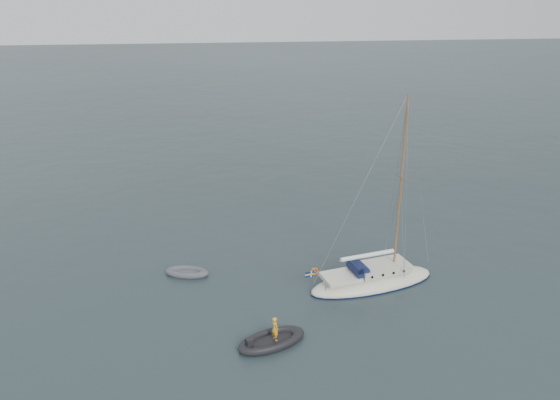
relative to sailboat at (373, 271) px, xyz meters
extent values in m
plane|color=black|center=(-2.50, 2.43, -0.89)|extent=(300.00, 300.00, 0.00)
ellipsoid|color=beige|center=(0.00, 0.00, -0.76)|extent=(7.83, 2.44, 1.31)
cube|color=beige|center=(0.61, 0.00, 0.14)|extent=(3.13, 1.65, 0.48)
cube|color=beige|center=(-2.09, 0.00, 0.00)|extent=(2.09, 1.65, 0.22)
cylinder|color=#141C3D|center=(-1.00, 0.00, 0.38)|extent=(0.84, 1.44, 0.84)
cube|color=#141C3D|center=(-1.18, 0.00, 0.55)|extent=(0.39, 1.44, 0.35)
cylinder|color=brown|center=(1.39, 0.00, 5.12)|extent=(0.13, 0.13, 10.44)
cylinder|color=brown|center=(1.39, 0.00, 5.64)|extent=(0.04, 1.91, 0.04)
cylinder|color=brown|center=(-0.44, 0.00, 1.07)|extent=(3.66, 0.09, 0.09)
cylinder|color=white|center=(-0.44, 0.00, 1.11)|extent=(3.40, 0.24, 0.24)
cylinder|color=#9C9BA3|center=(-3.48, 0.00, 0.37)|extent=(0.03, 1.91, 0.03)
torus|color=#E25001|center=(-3.53, 0.52, 0.37)|extent=(0.47, 0.09, 0.47)
cylinder|color=brown|center=(-3.79, 0.00, 0.29)|extent=(0.03, 0.03, 0.78)
cube|color=navy|center=(-4.05, 0.00, 0.55)|extent=(0.52, 0.02, 0.33)
cube|color=yellow|center=(-4.05, 0.00, 0.55)|extent=(0.54, 0.03, 0.08)
cube|color=yellow|center=(-3.95, 0.00, 0.55)|extent=(0.08, 0.03, 0.35)
cylinder|color=black|center=(-0.53, 0.84, 0.14)|extent=(0.16, 0.05, 0.16)
cylinder|color=black|center=(-0.53, -0.84, 0.14)|extent=(0.16, 0.05, 0.16)
cylinder|color=black|center=(0.17, 0.84, 0.14)|extent=(0.16, 0.05, 0.16)
cylinder|color=black|center=(0.17, -0.84, 0.14)|extent=(0.16, 0.05, 0.16)
cylinder|color=black|center=(0.87, 0.84, 0.14)|extent=(0.16, 0.05, 0.16)
cylinder|color=black|center=(0.87, -0.84, 0.14)|extent=(0.16, 0.05, 0.16)
cylinder|color=black|center=(1.56, 0.84, 0.14)|extent=(0.16, 0.05, 0.16)
cylinder|color=black|center=(1.56, -0.84, 0.14)|extent=(0.16, 0.05, 0.16)
cube|color=#4D4E53|center=(-10.93, 2.61, -0.77)|extent=(1.66, 0.68, 0.10)
cube|color=black|center=(-6.59, -4.95, -0.76)|extent=(2.25, 0.94, 0.11)
cube|color=black|center=(-7.80, -4.95, -0.47)|extent=(0.33, 0.33, 0.56)
imported|color=orange|center=(-6.40, -4.95, -0.08)|extent=(0.33, 0.48, 1.29)
camera|label=1|loc=(-9.14, -27.33, 15.56)|focal=35.00mm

